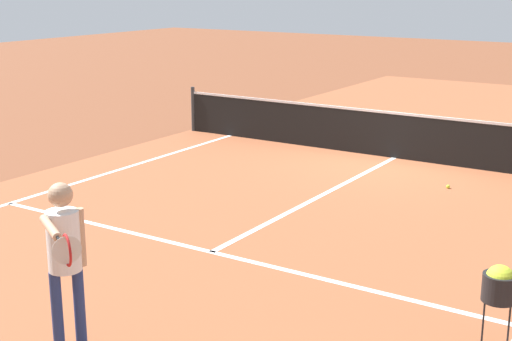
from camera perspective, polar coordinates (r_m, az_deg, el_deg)
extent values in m
plane|color=brown|center=(15.41, 10.67, 0.96)|extent=(60.00, 60.00, 0.00)
cube|color=#9E5433|center=(15.41, 10.67, 0.97)|extent=(10.62, 24.40, 0.00)
cube|color=white|center=(13.03, -17.04, -1.95)|extent=(0.10, 11.89, 0.01)
cube|color=white|center=(10.01, -3.47, -6.33)|extent=(8.22, 0.10, 0.01)
cube|color=white|center=(12.60, 5.13, -1.92)|extent=(0.10, 6.40, 0.01)
cylinder|color=#33383D|center=(17.85, -4.90, 4.78)|extent=(0.09, 0.09, 1.07)
cube|color=black|center=(15.31, 10.75, 2.62)|extent=(10.40, 0.02, 0.91)
cube|color=white|center=(15.22, 10.84, 4.38)|extent=(10.40, 0.03, 0.05)
cylinder|color=navy|center=(7.59, -13.53, -10.37)|extent=(0.11, 0.11, 0.86)
cylinder|color=navy|center=(7.55, -15.17, -10.62)|extent=(0.11, 0.11, 0.86)
cylinder|color=white|center=(7.30, -14.71, -5.30)|extent=(0.32, 0.32, 0.60)
sphere|color=tan|center=(7.16, -14.95, -1.84)|extent=(0.24, 0.24, 0.24)
cylinder|color=tan|center=(7.33, -13.42, -5.05)|extent=(0.08, 0.08, 0.58)
cylinder|color=tan|center=(6.91, -15.68, -4.29)|extent=(0.54, 0.36, 0.08)
cylinder|color=black|center=(6.54, -14.95, -5.33)|extent=(0.20, 0.13, 0.03)
torus|color=red|center=(6.32, -14.47, -6.01)|extent=(0.25, 0.16, 0.28)
cylinder|color=silver|center=(6.32, -14.47, -6.01)|extent=(0.13, 0.22, 0.25)
cylinder|color=black|center=(7.71, 18.36, -8.63)|extent=(0.34, 0.34, 0.28)
cylinder|color=black|center=(7.80, 17.20, -11.40)|extent=(0.02, 0.02, 0.50)
cylinder|color=black|center=(7.93, 19.05, -11.08)|extent=(0.02, 0.02, 0.50)
sphere|color=#CCE033|center=(7.67, 18.42, -8.01)|extent=(0.29, 0.29, 0.29)
sphere|color=#CCE033|center=(13.39, 14.68, -1.21)|extent=(0.07, 0.07, 0.07)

